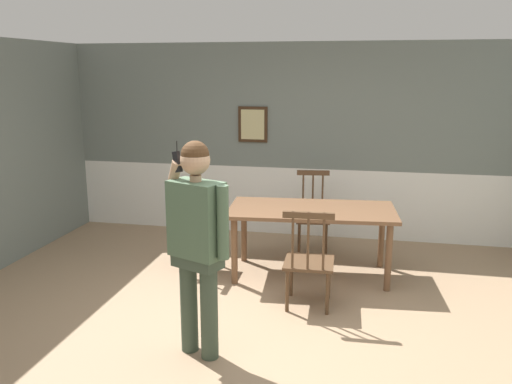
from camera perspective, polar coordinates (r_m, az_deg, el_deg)
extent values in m
plane|color=#9E7F60|center=(4.98, -0.13, -14.18)|extent=(7.14, 7.14, 0.00)
cube|color=slate|center=(7.34, 4.63, 9.07)|extent=(6.50, 0.12, 1.68)
cube|color=white|center=(7.55, 4.47, -0.92)|extent=(6.50, 0.14, 0.95)
cube|color=white|center=(7.42, 4.50, 2.57)|extent=(6.50, 0.05, 0.06)
cube|color=#382314|center=(7.39, -0.34, 7.18)|extent=(0.40, 0.03, 0.48)
cube|color=#C9BE86|center=(7.37, -0.36, 7.17)|extent=(0.32, 0.01, 0.40)
cube|color=brown|center=(5.95, 5.93, -1.92)|extent=(1.89, 1.06, 0.04)
cylinder|color=brown|center=(5.80, -2.31, -6.27)|extent=(0.07, 0.07, 0.73)
cylinder|color=brown|center=(5.77, 13.88, -6.75)|extent=(0.07, 0.07, 0.73)
cylinder|color=brown|center=(6.47, -1.29, -4.23)|extent=(0.07, 0.07, 0.73)
cylinder|color=brown|center=(6.44, 13.17, -4.64)|extent=(0.07, 0.07, 0.73)
cube|color=#513823|center=(6.82, 6.02, -2.86)|extent=(0.46, 0.46, 0.03)
cube|color=#513823|center=(6.87, 6.09, 2.04)|extent=(0.41, 0.09, 0.06)
cylinder|color=#513823|center=(6.93, 7.06, -0.06)|extent=(0.02, 0.02, 0.57)
cylinder|color=#513823|center=(6.92, 6.04, -0.04)|extent=(0.02, 0.02, 0.57)
cylinder|color=#513823|center=(6.92, 5.01, -0.03)|extent=(0.02, 0.02, 0.57)
cylinder|color=#513823|center=(6.73, 7.43, -5.08)|extent=(0.04, 0.04, 0.41)
cylinder|color=#513823|center=(6.72, 4.60, -5.04)|extent=(0.04, 0.04, 0.41)
cylinder|color=#513823|center=(7.04, 7.29, -4.25)|extent=(0.04, 0.04, 0.41)
cylinder|color=#513823|center=(7.03, 4.60, -4.21)|extent=(0.04, 0.04, 0.41)
cube|color=#2D2319|center=(6.19, -5.91, -4.24)|extent=(0.43, 0.43, 0.03)
cube|color=#2D2319|center=(6.10, -7.72, 0.77)|extent=(0.05, 0.42, 0.06)
cylinder|color=#2D2319|center=(6.28, -7.31, -1.23)|extent=(0.02, 0.02, 0.56)
cylinder|color=#2D2319|center=(6.16, -7.65, -1.51)|extent=(0.02, 0.02, 0.56)
cylinder|color=#2D2319|center=(6.05, -8.01, -1.80)|extent=(0.02, 0.02, 0.56)
cylinder|color=#2D2319|center=(6.37, -4.00, -5.91)|extent=(0.04, 0.04, 0.44)
cylinder|color=#2D2319|center=(6.07, -4.77, -6.91)|extent=(0.04, 0.04, 0.44)
cylinder|color=#2D2319|center=(6.46, -6.88, -5.72)|extent=(0.04, 0.04, 0.44)
cylinder|color=#2D2319|center=(6.16, -7.79, -6.68)|extent=(0.04, 0.04, 0.44)
cube|color=#513823|center=(5.28, 5.65, -7.45)|extent=(0.49, 0.49, 0.03)
cube|color=#513823|center=(4.91, 5.61, -2.48)|extent=(0.48, 0.06, 0.06)
cylinder|color=#513823|center=(4.99, 3.91, -5.12)|extent=(0.02, 0.02, 0.55)
cylinder|color=#513823|center=(4.98, 5.55, -5.19)|extent=(0.02, 0.02, 0.55)
cylinder|color=#513823|center=(4.97, 7.19, -5.26)|extent=(0.02, 0.02, 0.55)
cylinder|color=#513823|center=(5.55, 3.76, -8.88)|extent=(0.04, 0.04, 0.42)
cylinder|color=#513823|center=(5.53, 7.73, -9.06)|extent=(0.04, 0.04, 0.42)
cylinder|color=#513823|center=(5.20, 3.33, -10.41)|extent=(0.04, 0.04, 0.42)
cylinder|color=#513823|center=(5.18, 7.58, -10.62)|extent=(0.04, 0.04, 0.42)
cylinder|color=#3A493A|center=(4.36, -5.00, -12.24)|extent=(0.14, 0.14, 0.84)
cylinder|color=#3A493A|center=(4.49, -7.13, -11.54)|extent=(0.14, 0.14, 0.84)
cube|color=#3A493A|center=(4.27, -6.21, -7.12)|extent=(0.43, 0.34, 0.12)
cube|color=#4C664C|center=(4.17, -6.31, -2.89)|extent=(0.48, 0.38, 0.60)
cylinder|color=#4C664C|center=(4.01, -3.53, -3.26)|extent=(0.09, 0.09, 0.57)
cylinder|color=tan|center=(4.21, -8.57, 2.20)|extent=(0.17, 0.17, 0.20)
cylinder|color=tan|center=(4.10, -6.42, 1.46)|extent=(0.09, 0.09, 0.05)
sphere|color=tan|center=(4.07, -6.47, 3.38)|extent=(0.23, 0.23, 0.23)
sphere|color=#472D19|center=(4.07, -6.49, 3.93)|extent=(0.22, 0.22, 0.22)
cube|color=black|center=(4.16, -8.34, 3.20)|extent=(0.09, 0.06, 0.17)
cylinder|color=black|center=(4.14, -8.40, 4.84)|extent=(0.01, 0.01, 0.08)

